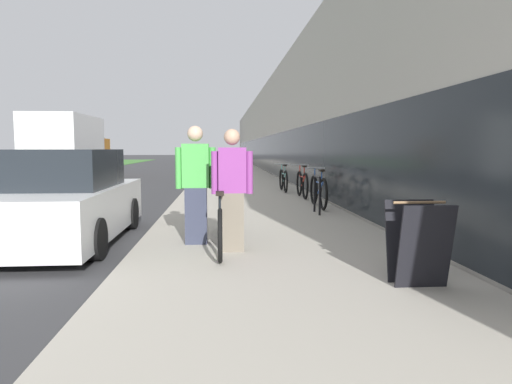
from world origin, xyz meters
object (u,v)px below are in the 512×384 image
(person_bystander, at_px, (196,185))
(bike_rack_hoop, at_px, (317,191))
(parked_sedan_curbside, at_px, (65,201))
(cruiser_bike_nearest, at_px, (318,191))
(tandem_bicycle, at_px, (220,220))
(sandwich_board_sign, at_px, (418,243))
(cruiser_bike_farthest, at_px, (283,180))
(cruiser_bike_middle, at_px, (302,184))
(moving_truck, at_px, (69,148))
(person_rider, at_px, (232,190))

(person_bystander, relative_size, bike_rack_hoop, 2.12)
(bike_rack_hoop, xyz_separation_m, parked_sedan_curbside, (-4.71, -2.30, 0.07))
(cruiser_bike_nearest, distance_m, parked_sedan_curbside, 6.00)
(tandem_bicycle, height_order, sandwich_board_sign, sandwich_board_sign)
(cruiser_bike_nearest, distance_m, cruiser_bike_farthest, 4.34)
(cruiser_bike_farthest, bearing_deg, cruiser_bike_nearest, -86.39)
(tandem_bicycle, xyz_separation_m, cruiser_bike_middle, (2.42, 6.54, 0.03))
(person_bystander, height_order, cruiser_bike_middle, person_bystander)
(person_bystander, distance_m, moving_truck, 17.64)
(person_rider, relative_size, parked_sedan_curbside, 0.41)
(cruiser_bike_middle, bearing_deg, person_bystander, -113.62)
(sandwich_board_sign, bearing_deg, cruiser_bike_middle, 87.89)
(cruiser_bike_nearest, relative_size, sandwich_board_sign, 2.06)
(tandem_bicycle, relative_size, parked_sedan_curbside, 0.67)
(tandem_bicycle, bearing_deg, cruiser_bike_nearest, 60.56)
(tandem_bicycle, relative_size, sandwich_board_sign, 3.12)
(person_rider, xyz_separation_m, bike_rack_hoop, (1.98, 3.58, -0.35))
(moving_truck, bearing_deg, sandwich_board_sign, -62.79)
(cruiser_bike_middle, bearing_deg, cruiser_bike_farthest, 97.51)
(cruiser_bike_middle, xyz_separation_m, sandwich_board_sign, (-0.32, -8.69, 0.04))
(parked_sedan_curbside, bearing_deg, moving_truck, 107.49)
(cruiser_bike_middle, bearing_deg, sandwich_board_sign, -92.11)
(person_bystander, bearing_deg, parked_sedan_curbside, 161.33)
(cruiser_bike_nearest, bearing_deg, cruiser_bike_middle, 90.00)
(person_rider, bearing_deg, bike_rack_hoop, 61.02)
(person_rider, height_order, sandwich_board_sign, person_rider)
(sandwich_board_sign, bearing_deg, bike_rack_hoop, 89.35)
(cruiser_bike_middle, relative_size, cruiser_bike_farthest, 0.97)
(sandwich_board_sign, bearing_deg, person_rider, 137.12)
(person_bystander, relative_size, sandwich_board_sign, 1.99)
(person_rider, relative_size, cruiser_bike_nearest, 0.93)
(cruiser_bike_nearest, xyz_separation_m, moving_truck, (-9.83, 12.06, 1.06))
(person_rider, height_order, parked_sedan_curbside, person_rider)
(person_bystander, bearing_deg, sandwich_board_sign, -43.37)
(tandem_bicycle, bearing_deg, moving_truck, 114.40)
(sandwich_board_sign, bearing_deg, moving_truck, 117.21)
(person_rider, bearing_deg, sandwich_board_sign, -42.88)
(parked_sedan_curbside, height_order, moving_truck, moving_truck)
(cruiser_bike_farthest, bearing_deg, sandwich_board_sign, -90.25)
(tandem_bicycle, relative_size, moving_truck, 0.42)
(cruiser_bike_middle, height_order, parked_sedan_curbside, parked_sedan_curbside)
(moving_truck, bearing_deg, parked_sedan_curbside, -72.51)
(person_bystander, height_order, sandwich_board_sign, person_bystander)
(moving_truck, bearing_deg, cruiser_bike_middle, -44.92)
(cruiser_bike_farthest, bearing_deg, tandem_bicycle, -103.98)
(person_rider, xyz_separation_m, cruiser_bike_farthest, (1.97, 8.98, -0.48))
(parked_sedan_curbside, distance_m, moving_truck, 16.20)
(person_bystander, distance_m, cruiser_bike_farthest, 8.82)
(sandwich_board_sign, bearing_deg, parked_sedan_curbside, 146.59)
(person_bystander, height_order, parked_sedan_curbside, person_bystander)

